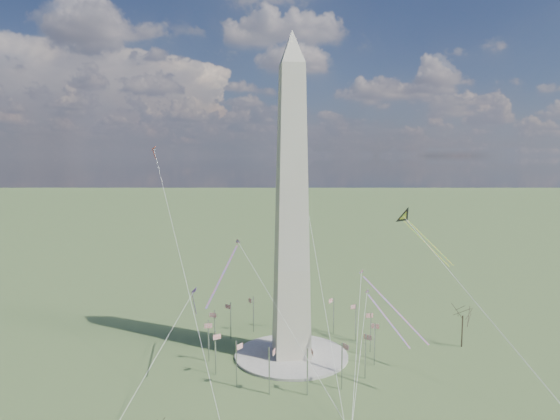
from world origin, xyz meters
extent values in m
plane|color=#3F592C|center=(0.00, 0.00, 0.00)|extent=(2000.00, 2000.00, 0.00)
cylinder|color=#A8A399|center=(0.00, 0.00, 0.40)|extent=(36.00, 36.00, 0.80)
pyramid|color=beige|center=(0.00, 0.00, 95.80)|extent=(9.90, 9.90, 10.00)
cylinder|color=#AEB0B4|center=(26.00, 0.00, 6.50)|extent=(0.36, 0.36, 13.00)
cube|color=red|center=(26.00, 1.30, 11.80)|extent=(2.40, 0.08, 1.50)
cylinder|color=#AEB0B4|center=(24.02, 9.95, 6.50)|extent=(0.36, 0.36, 13.00)
cube|color=red|center=(23.52, 11.15, 11.80)|extent=(2.25, 0.99, 1.50)
cylinder|color=#AEB0B4|center=(18.38, 18.38, 6.50)|extent=(0.36, 0.36, 13.00)
cube|color=red|center=(17.47, 19.30, 11.80)|extent=(1.75, 1.75, 1.50)
cylinder|color=#AEB0B4|center=(9.95, 24.02, 6.50)|extent=(0.36, 0.36, 13.00)
cube|color=red|center=(8.75, 24.52, 11.80)|extent=(0.99, 2.25, 1.50)
cylinder|color=#AEB0B4|center=(0.00, 26.00, 6.50)|extent=(0.36, 0.36, 13.00)
cube|color=red|center=(-1.30, 26.00, 11.80)|extent=(0.08, 2.40, 1.50)
cylinder|color=#AEB0B4|center=(-9.95, 24.02, 6.50)|extent=(0.36, 0.36, 13.00)
cube|color=red|center=(-11.15, 23.52, 11.80)|extent=(0.99, 2.25, 1.50)
cylinder|color=#AEB0B4|center=(-18.38, 18.38, 6.50)|extent=(0.36, 0.36, 13.00)
cube|color=red|center=(-19.30, 17.47, 11.80)|extent=(1.75, 1.75, 1.50)
cylinder|color=#AEB0B4|center=(-24.02, 9.95, 6.50)|extent=(0.36, 0.36, 13.00)
cube|color=red|center=(-24.52, 8.75, 11.80)|extent=(2.25, 0.99, 1.50)
cylinder|color=#AEB0B4|center=(-26.00, 0.00, 6.50)|extent=(0.36, 0.36, 13.00)
cube|color=red|center=(-26.00, -1.30, 11.80)|extent=(2.40, 0.08, 1.50)
cylinder|color=#AEB0B4|center=(-24.02, -9.95, 6.50)|extent=(0.36, 0.36, 13.00)
cube|color=red|center=(-23.52, -11.15, 11.80)|extent=(2.25, 0.99, 1.50)
cylinder|color=#AEB0B4|center=(-18.38, -18.38, 6.50)|extent=(0.36, 0.36, 13.00)
cube|color=red|center=(-17.47, -19.30, 11.80)|extent=(1.75, 1.75, 1.50)
cylinder|color=#AEB0B4|center=(-9.95, -24.02, 6.50)|extent=(0.36, 0.36, 13.00)
cube|color=red|center=(-8.75, -24.52, 11.80)|extent=(0.99, 2.25, 1.50)
cylinder|color=#AEB0B4|center=(0.00, -26.00, 6.50)|extent=(0.36, 0.36, 13.00)
cube|color=red|center=(1.30, -26.00, 11.80)|extent=(0.08, 2.40, 1.50)
cylinder|color=#AEB0B4|center=(9.95, -24.02, 6.50)|extent=(0.36, 0.36, 13.00)
cube|color=red|center=(11.15, -23.52, 11.80)|extent=(0.99, 2.25, 1.50)
cylinder|color=#AEB0B4|center=(18.38, -18.38, 6.50)|extent=(0.36, 0.36, 13.00)
cube|color=red|center=(19.30, -17.47, 11.80)|extent=(1.75, 1.75, 1.50)
cylinder|color=#AEB0B4|center=(24.02, -9.95, 6.50)|extent=(0.36, 0.36, 13.00)
cube|color=red|center=(24.52, -8.75, 11.80)|extent=(2.25, 0.99, 1.50)
cylinder|color=#403627|center=(57.68, -0.07, 5.40)|extent=(0.44, 0.44, 10.80)
cube|color=orange|center=(44.91, -0.91, 35.93)|extent=(9.28, 15.43, 12.35)
cube|color=orange|center=(42.96, -2.05, 35.93)|extent=(9.28, 15.43, 12.35)
cube|color=#3D1666|center=(-30.32, 2.51, 21.76)|extent=(1.76, 2.83, 2.32)
cube|color=#EB4C25|center=(-30.32, 2.51, 17.93)|extent=(1.48, 2.78, 8.00)
cube|color=#EB4C25|center=(24.74, -23.24, 21.77)|extent=(12.39, 19.37, 14.06)
cube|color=#EB4C25|center=(-21.73, -11.15, 29.89)|extent=(9.99, 19.37, 13.35)
cube|color=#EB4C25|center=(29.69, -5.81, 12.43)|extent=(8.00, 17.66, 11.87)
cube|color=red|center=(-44.01, 28.67, 66.11)|extent=(1.43, 2.09, 1.60)
cube|color=red|center=(-44.01, 28.67, 64.36)|extent=(1.07, 1.22, 3.66)
cube|color=white|center=(8.82, 48.86, 75.05)|extent=(1.45, 2.28, 1.83)
cube|color=white|center=(8.82, 48.86, 73.05)|extent=(0.96, 1.50, 4.21)
camera|label=1|loc=(-25.01, -150.59, 63.49)|focal=32.00mm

